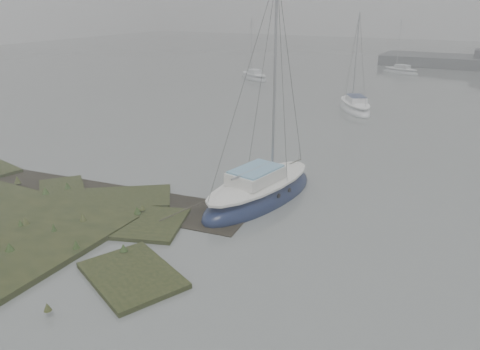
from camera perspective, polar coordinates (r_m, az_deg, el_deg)
name	(u,v)px	position (r m, az deg, el deg)	size (l,w,h in m)	color
ground	(354,105)	(42.75, 13.77, 8.28)	(160.00, 160.00, 0.00)	slate
sailboat_main	(260,193)	(21.51, 2.40, -2.25)	(3.86, 7.79, 10.52)	#121C3D
sailboat_white	(355,107)	(40.54, 13.79, 8.00)	(4.75, 6.11, 8.40)	white
sailboat_far_a	(254,77)	(55.70, 1.71, 11.83)	(5.22, 4.45, 7.36)	#B7BBC0
sailboat_far_c	(400,72)	(63.55, 18.96, 11.83)	(5.20, 3.50, 7.01)	#A3A8AC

